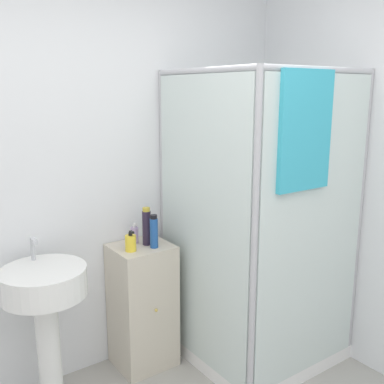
{
  "coord_description": "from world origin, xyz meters",
  "views": [
    {
      "loc": [
        -0.81,
        -0.89,
        1.79
      ],
      "look_at": [
        0.61,
        1.11,
        1.23
      ],
      "focal_mm": 42.0,
      "sensor_mm": 36.0,
      "label": 1
    }
  ],
  "objects": [
    {
      "name": "lotion_bottle_white",
      "position": [
        0.48,
        1.57,
        0.88
      ],
      "size": [
        0.05,
        0.05,
        0.13
      ],
      "color": "#B299C6",
      "rests_on": "vanity_cabinet"
    },
    {
      "name": "vanity_cabinet",
      "position": [
        0.48,
        1.5,
        0.41
      ],
      "size": [
        0.37,
        0.35,
        0.83
      ],
      "color": "beige",
      "rests_on": "ground_plane"
    },
    {
      "name": "soap_dispenser",
      "position": [
        0.39,
        1.45,
        0.88
      ],
      "size": [
        0.07,
        0.07,
        0.13
      ],
      "color": "yellow",
      "rests_on": "vanity_cabinet"
    },
    {
      "name": "shampoo_bottle_tall_black",
      "position": [
        0.52,
        1.49,
        0.95
      ],
      "size": [
        0.05,
        0.05,
        0.24
      ],
      "color": "#281E33",
      "rests_on": "vanity_cabinet"
    },
    {
      "name": "sink",
      "position": [
        -0.17,
        1.39,
        0.67
      ],
      "size": [
        0.46,
        0.46,
        1.0
      ],
      "color": "white",
      "rests_on": "ground_plane"
    },
    {
      "name": "shampoo_bottle_blue",
      "position": [
        0.53,
        1.42,
        0.93
      ],
      "size": [
        0.05,
        0.05,
        0.21
      ],
      "color": "#1E4C93",
      "rests_on": "vanity_cabinet"
    },
    {
      "name": "wall_back",
      "position": [
        0.0,
        1.7,
        1.25
      ],
      "size": [
        6.4,
        0.06,
        2.5
      ],
      "primitive_type": "cube",
      "color": "silver",
      "rests_on": "ground_plane"
    },
    {
      "name": "shower_enclosure",
      "position": [
        1.13,
        1.11,
        0.51
      ],
      "size": [
        0.94,
        0.97,
        1.91
      ],
      "color": "white",
      "rests_on": "ground_plane"
    }
  ]
}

